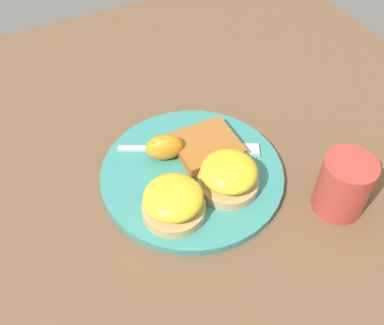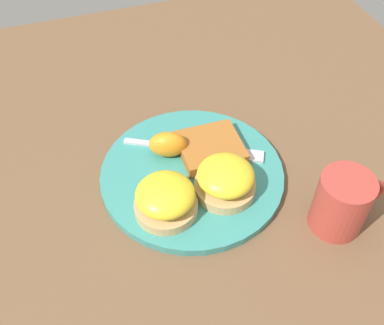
{
  "view_description": "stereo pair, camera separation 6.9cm",
  "coord_description": "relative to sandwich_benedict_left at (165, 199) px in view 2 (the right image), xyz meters",
  "views": [
    {
      "loc": [
        -0.21,
        -0.41,
        0.54
      ],
      "look_at": [
        0.0,
        0.0,
        0.03
      ],
      "focal_mm": 42.0,
      "sensor_mm": 36.0,
      "label": 1
    },
    {
      "loc": [
        -0.15,
        -0.44,
        0.54
      ],
      "look_at": [
        0.0,
        0.0,
        0.03
      ],
      "focal_mm": 42.0,
      "sensor_mm": 36.0,
      "label": 2
    }
  ],
  "objects": [
    {
      "name": "ground_plane",
      "position": [
        0.06,
        0.06,
        -0.04
      ],
      "size": [
        1.1,
        1.1,
        0.0
      ],
      "primitive_type": "plane",
      "color": "brown"
    },
    {
      "name": "plate",
      "position": [
        0.06,
        0.06,
        -0.03
      ],
      "size": [
        0.29,
        0.29,
        0.01
      ],
      "primitive_type": "cylinder",
      "color": "teal",
      "rests_on": "ground_plane"
    },
    {
      "name": "sandwich_benedict_left",
      "position": [
        0.0,
        0.0,
        0.0
      ],
      "size": [
        0.09,
        0.09,
        0.05
      ],
      "color": "tan",
      "rests_on": "plate"
    },
    {
      "name": "sandwich_benedict_right",
      "position": [
        0.09,
        0.01,
        0.0
      ],
      "size": [
        0.09,
        0.09,
        0.05
      ],
      "color": "tan",
      "rests_on": "plate"
    },
    {
      "name": "hashbrown_patty",
      "position": [
        0.1,
        0.09,
        -0.02
      ],
      "size": [
        0.1,
        0.09,
        0.02
      ],
      "primitive_type": "cube",
      "rotation": [
        0.0,
        0.0,
        -0.02
      ],
      "color": "#A46026",
      "rests_on": "plate"
    },
    {
      "name": "orange_wedge",
      "position": [
        0.03,
        0.11,
        -0.0
      ],
      "size": [
        0.07,
        0.05,
        0.04
      ],
      "primitive_type": "ellipsoid",
      "rotation": [
        0.0,
        0.0,
        2.82
      ],
      "color": "orange",
      "rests_on": "plate"
    },
    {
      "name": "fork",
      "position": [
        0.09,
        0.09,
        -0.02
      ],
      "size": [
        0.21,
        0.12,
        0.0
      ],
      "color": "silver",
      "rests_on": "plate"
    },
    {
      "name": "cup",
      "position": [
        0.23,
        -0.09,
        0.01
      ],
      "size": [
        0.11,
        0.08,
        0.09
      ],
      "color": "#B23D33",
      "rests_on": "ground_plane"
    }
  ]
}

